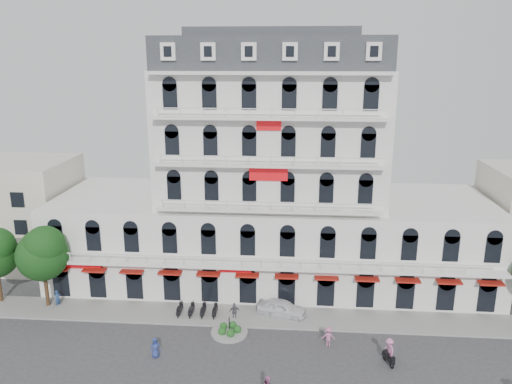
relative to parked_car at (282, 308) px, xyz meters
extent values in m
plane|color=#38383A|center=(-1.45, -9.50, -0.78)|extent=(120.00, 120.00, 0.00)
cube|color=gray|center=(-1.45, -0.50, -0.70)|extent=(53.00, 4.00, 0.16)
cube|color=silver|center=(-1.45, 8.50, 3.72)|extent=(45.00, 14.00, 9.00)
cube|color=silver|center=(-1.45, 8.50, 14.72)|extent=(22.00, 12.00, 13.00)
cube|color=#2D3035|center=(-1.45, 8.50, 22.72)|extent=(21.56, 11.76, 3.00)
cube|color=#2D3035|center=(-1.45, 8.50, 24.62)|extent=(15.84, 8.64, 0.80)
cube|color=#A01D13|center=(-1.45, 1.00, 2.72)|extent=(40.50, 1.00, 0.15)
cube|color=red|center=(-1.45, 2.38, 12.22)|extent=(3.50, 0.10, 1.40)
cube|color=beige|center=(-31.45, 10.50, 5.22)|extent=(14.00, 10.00, 12.00)
cylinder|color=gray|center=(-4.45, -3.50, -0.66)|extent=(3.20, 3.20, 0.24)
cylinder|color=black|center=(-4.45, -3.50, 0.12)|extent=(0.08, 0.08, 1.40)
sphere|color=#1B521C|center=(-3.75, -3.50, -0.33)|extent=(0.70, 0.70, 0.70)
sphere|color=#1B521C|center=(-4.23, -2.84, -0.33)|extent=(0.70, 0.70, 0.70)
sphere|color=#1B521C|center=(-5.01, -3.08, -0.33)|extent=(0.70, 0.70, 0.70)
sphere|color=#1B521C|center=(-5.02, -3.90, -0.33)|extent=(0.70, 0.70, 0.70)
sphere|color=#1B521C|center=(-4.25, -4.17, -0.33)|extent=(0.70, 0.70, 0.70)
cylinder|color=#382314|center=(-22.45, 0.00, 1.09)|extent=(0.36, 0.36, 3.74)
sphere|color=#133912|center=(-22.45, 0.00, 4.49)|extent=(4.76, 4.76, 4.76)
sphere|color=#133912|center=(-21.95, -0.30, 5.59)|extent=(3.74, 3.74, 3.74)
sphere|color=#133912|center=(-22.85, 0.30, 5.17)|extent=(3.40, 3.40, 3.40)
imported|color=white|center=(0.00, 0.00, 0.00)|extent=(4.89, 2.90, 1.56)
cube|color=black|center=(8.51, -6.90, -0.23)|extent=(0.79, 1.53, 0.35)
torus|color=black|center=(8.68, -7.42, -0.50)|extent=(0.30, 0.61, 0.60)
torus|color=black|center=(8.34, -6.37, -0.50)|extent=(0.30, 0.61, 0.60)
imported|color=#CD6CA3|center=(8.51, -6.90, 0.55)|extent=(0.98, 1.29, 1.77)
imported|color=navy|center=(-9.89, -7.39, 0.07)|extent=(0.98, 0.82, 1.71)
imported|color=#525259|center=(-4.28, -1.02, 0.04)|extent=(1.02, 0.61, 1.63)
imported|color=#B9628F|center=(3.98, -4.71, 0.09)|extent=(1.16, 0.71, 1.75)
imported|color=navy|center=(-21.45, 0.00, 0.08)|extent=(0.66, 0.75, 1.73)
camera|label=1|loc=(0.84, -41.66, 22.56)|focal=35.00mm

